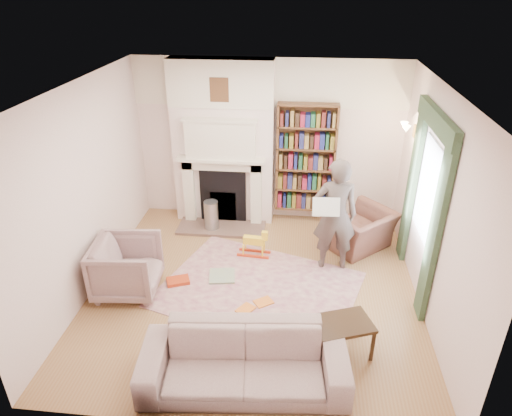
# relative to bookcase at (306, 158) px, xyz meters

# --- Properties ---
(floor) EXTENTS (4.50, 4.50, 0.00)m
(floor) POSITION_rel_bookcase_xyz_m (-0.65, -2.12, -1.18)
(floor) COLOR #93643A
(floor) RESTS_ON ground
(ceiling) EXTENTS (4.50, 4.50, 0.00)m
(ceiling) POSITION_rel_bookcase_xyz_m (-0.65, -2.12, 1.62)
(ceiling) COLOR white
(ceiling) RESTS_ON wall_back
(wall_back) EXTENTS (4.50, 0.00, 4.50)m
(wall_back) POSITION_rel_bookcase_xyz_m (-0.65, 0.13, 0.22)
(wall_back) COLOR white
(wall_back) RESTS_ON floor
(wall_front) EXTENTS (4.50, 0.00, 4.50)m
(wall_front) POSITION_rel_bookcase_xyz_m (-0.65, -4.37, 0.22)
(wall_front) COLOR white
(wall_front) RESTS_ON floor
(wall_left) EXTENTS (0.00, 4.50, 4.50)m
(wall_left) POSITION_rel_bookcase_xyz_m (-2.90, -2.12, 0.22)
(wall_left) COLOR white
(wall_left) RESTS_ON floor
(wall_right) EXTENTS (0.00, 4.50, 4.50)m
(wall_right) POSITION_rel_bookcase_xyz_m (1.60, -2.12, 0.22)
(wall_right) COLOR white
(wall_right) RESTS_ON floor
(fireplace) EXTENTS (1.70, 0.58, 2.80)m
(fireplace) POSITION_rel_bookcase_xyz_m (-1.40, -0.07, 0.21)
(fireplace) COLOR white
(fireplace) RESTS_ON floor
(bookcase) EXTENTS (1.00, 0.24, 1.85)m
(bookcase) POSITION_rel_bookcase_xyz_m (0.00, 0.00, 0.00)
(bookcase) COLOR brown
(bookcase) RESTS_ON floor
(window) EXTENTS (0.02, 0.90, 1.30)m
(window) POSITION_rel_bookcase_xyz_m (1.58, -1.72, 0.27)
(window) COLOR silver
(window) RESTS_ON wall_right
(curtain_left) EXTENTS (0.07, 0.32, 2.40)m
(curtain_left) POSITION_rel_bookcase_xyz_m (1.55, -2.42, 0.02)
(curtain_left) COLOR #2B4029
(curtain_left) RESTS_ON floor
(curtain_right) EXTENTS (0.07, 0.32, 2.40)m
(curtain_right) POSITION_rel_bookcase_xyz_m (1.55, -1.02, 0.02)
(curtain_right) COLOR #2B4029
(curtain_right) RESTS_ON floor
(pelmet) EXTENTS (0.09, 1.70, 0.24)m
(pelmet) POSITION_rel_bookcase_xyz_m (1.54, -1.72, 1.20)
(pelmet) COLOR #2B4029
(pelmet) RESTS_ON wall_right
(wall_sconce) EXTENTS (0.20, 0.24, 0.24)m
(wall_sconce) POSITION_rel_bookcase_xyz_m (1.38, -0.62, 0.72)
(wall_sconce) COLOR gold
(wall_sconce) RESTS_ON wall_right
(rug) EXTENTS (3.11, 2.72, 0.01)m
(rug) POSITION_rel_bookcase_xyz_m (-0.59, -2.14, -1.17)
(rug) COLOR beige
(rug) RESTS_ON floor
(armchair_reading) EXTENTS (1.30, 1.29, 0.64)m
(armchair_reading) POSITION_rel_bookcase_xyz_m (0.90, -0.84, -0.86)
(armchair_reading) COLOR #4C3428
(armchair_reading) RESTS_ON floor
(armchair_left) EXTENTS (0.93, 0.90, 0.78)m
(armchair_left) POSITION_rel_bookcase_xyz_m (-2.38, -2.34, -0.78)
(armchair_left) COLOR #AC9A8D
(armchair_left) RESTS_ON floor
(sofa) EXTENTS (2.25, 1.04, 0.64)m
(sofa) POSITION_rel_bookcase_xyz_m (-0.57, -3.80, -0.86)
(sofa) COLOR #BEB19D
(sofa) RESTS_ON floor
(man_reading) EXTENTS (0.66, 0.46, 1.74)m
(man_reading) POSITION_rel_bookcase_xyz_m (0.45, -1.44, -0.31)
(man_reading) COLOR #4F443F
(man_reading) RESTS_ON floor
(newspaper) EXTENTS (0.38, 0.13, 0.25)m
(newspaper) POSITION_rel_bookcase_xyz_m (0.30, -1.64, -0.08)
(newspaper) COLOR silver
(newspaper) RESTS_ON man_reading
(coffee_table) EXTENTS (0.81, 0.67, 0.45)m
(coffee_table) POSITION_rel_bookcase_xyz_m (0.46, -3.24, -0.95)
(coffee_table) COLOR #372513
(coffee_table) RESTS_ON floor
(paraffin_heater) EXTENTS (0.28, 0.28, 0.55)m
(paraffin_heater) POSITION_rel_bookcase_xyz_m (-1.56, -0.56, -0.90)
(paraffin_heater) COLOR #999CA0
(paraffin_heater) RESTS_ON floor
(rocking_horse) EXTENTS (0.52, 0.25, 0.45)m
(rocking_horse) POSITION_rel_bookcase_xyz_m (-0.75, -1.27, -0.95)
(rocking_horse) COLOR yellow
(rocking_horse) RESTS_ON rug
(board_game) EXTENTS (0.42, 0.42, 0.03)m
(board_game) POSITION_rel_bookcase_xyz_m (-1.15, -1.91, -1.15)
(board_game) COLOR #EACF52
(board_game) RESTS_ON rug
(game_box_lid) EXTENTS (0.37, 0.31, 0.05)m
(game_box_lid) POSITION_rel_bookcase_xyz_m (-1.75, -2.11, -1.14)
(game_box_lid) COLOR #B43514
(game_box_lid) RESTS_ON rug
(comic_annuals) EXTENTS (0.51, 0.47, 0.02)m
(comic_annuals) POSITION_rel_bookcase_xyz_m (-0.60, -2.52, -1.16)
(comic_annuals) COLOR red
(comic_annuals) RESTS_ON rug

